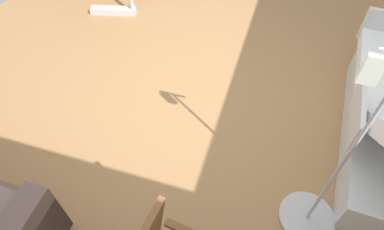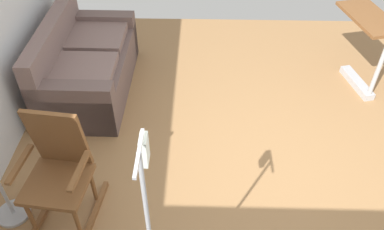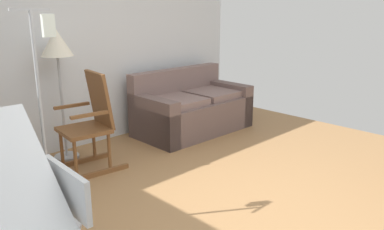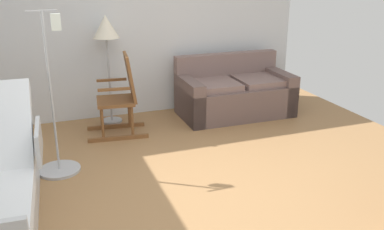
{
  "view_description": "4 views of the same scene",
  "coord_description": "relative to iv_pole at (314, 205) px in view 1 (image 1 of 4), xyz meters",
  "views": [
    {
      "loc": [
        -0.55,
        2.18,
        2.59
      ],
      "look_at": [
        -0.11,
        0.76,
        0.78
      ],
      "focal_mm": 31.43,
      "sensor_mm": 36.0,
      "label": 1
    },
    {
      "loc": [
        -2.23,
        0.64,
        2.92
      ],
      "look_at": [
        0.1,
        0.7,
        0.82
      ],
      "focal_mm": 37.29,
      "sensor_mm": 36.0,
      "label": 2
    },
    {
      "loc": [
        -2.23,
        -1.83,
        1.7
      ],
      "look_at": [
        0.29,
        0.74,
        0.7
      ],
      "focal_mm": 36.55,
      "sensor_mm": 36.0,
      "label": 3
    },
    {
      "loc": [
        -1.19,
        -3.45,
        2.09
      ],
      "look_at": [
        0.22,
        0.37,
        0.65
      ],
      "focal_mm": 39.92,
      "sensor_mm": 36.0,
      "label": 4
    }
  ],
  "objects": [
    {
      "name": "ground_plane",
      "position": [
        1.09,
        -0.9,
        -0.25
      ],
      "size": [
        6.34,
        6.34,
        0.0
      ],
      "primitive_type": "plane",
      "color": "#9E7247"
    },
    {
      "name": "iv_pole",
      "position": [
        0.0,
        0.0,
        0.0
      ],
      "size": [
        0.44,
        0.44,
        1.69
      ],
      "color": "#B2B5BA",
      "rests_on": "ground"
    }
  ]
}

